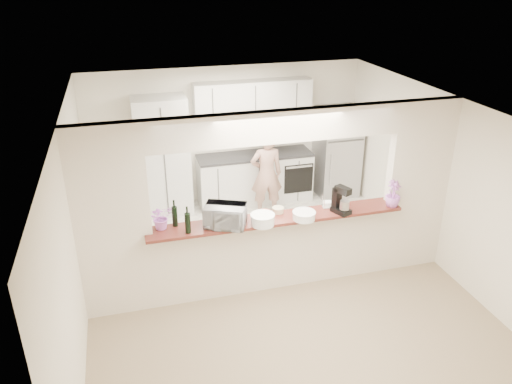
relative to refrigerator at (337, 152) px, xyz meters
name	(u,v)px	position (x,y,z in m)	size (l,w,h in m)	color
floor	(275,285)	(-2.05, -2.65, -0.85)	(6.00, 6.00, 0.00)	gray
tile_overlay	(247,232)	(-2.05, -1.10, -0.84)	(5.00, 2.90, 0.01)	beige
partition	(277,188)	(-2.05, -2.65, 0.63)	(5.00, 0.15, 2.50)	silver
bar_counter	(276,250)	(-2.05, -2.65, -0.27)	(3.40, 0.38, 1.09)	silver
kitchen_cabinets	(220,155)	(-2.24, 0.07, 0.12)	(3.15, 0.62, 2.25)	silver
refrigerator	(337,152)	(0.00, 0.00, 0.00)	(0.75, 0.70, 1.70)	#A6A6AB
flower_left	(161,217)	(-3.52, -2.60, 0.40)	(0.28, 0.24, 0.31)	#C96ABD
wine_bottle_a	(188,223)	(-3.23, -2.80, 0.38)	(0.07, 0.07, 0.35)	black
wine_bottle_b	(175,216)	(-3.36, -2.58, 0.38)	(0.07, 0.07, 0.35)	black
toaster_oven	(225,216)	(-2.75, -2.75, 0.38)	(0.51, 0.34, 0.28)	#A9AAAE
serving_bowls	(223,213)	(-2.75, -2.60, 0.34)	(0.27, 0.27, 0.20)	silver
plate_stack_a	(263,219)	(-2.29, -2.84, 0.31)	(0.31, 0.31, 0.14)	white
plate_stack_b	(304,215)	(-1.74, -2.84, 0.29)	(0.30, 0.30, 0.10)	white
red_bowl	(265,214)	(-2.20, -2.64, 0.28)	(0.16, 0.16, 0.08)	maroon
tan_bowl	(278,210)	(-2.00, -2.57, 0.28)	(0.15, 0.15, 0.07)	tan
utensil_caddy	(332,200)	(-1.25, -2.60, 0.34)	(0.27, 0.19, 0.24)	silver
stand_mixer	(341,201)	(-1.20, -2.79, 0.41)	(0.24, 0.29, 0.37)	black
flower_right	(393,194)	(-0.45, -2.80, 0.42)	(0.21, 0.21, 0.37)	#A760B3
person	(266,175)	(-1.55, -0.54, -0.08)	(0.56, 0.37, 1.54)	tan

